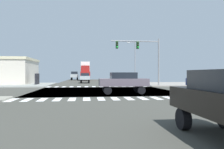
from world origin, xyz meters
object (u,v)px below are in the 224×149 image
sedan_crossing_2 (123,81)px  suv_leading_2 (75,75)px  street_lamp (134,58)px  sedan_inner_5 (85,77)px  traffic_signal_mast (141,51)px  sedan_middle_4 (212,81)px  box_truck_outer_1 (85,71)px

sedan_crossing_2 → suv_leading_2: 43.00m
street_lamp → sedan_inner_5: size_ratio=1.93×
sedan_inner_5 → traffic_signal_mast: bearing=122.1°
street_lamp → sedan_inner_5: (-10.01, -2.48, -3.82)m
sedan_crossing_2 → sedan_middle_4: (8.38, 0.00, 0.00)m
street_lamp → sedan_crossing_2: 26.16m
traffic_signal_mast → sedan_crossing_2: size_ratio=1.58×
street_lamp → sedan_middle_4: 25.40m
suv_leading_2 → sedan_middle_4: 45.04m
box_truck_outer_1 → sedan_crossing_2: bearing=95.2°
box_truck_outer_1 → sedan_inner_5: 15.82m
traffic_signal_mast → sedan_inner_5: bearing=122.1°
street_lamp → sedan_inner_5: bearing=-166.1°
sedan_inner_5 → suv_leading_2: bearing=-81.4°
traffic_signal_mast → street_lamp: street_lamp is taller
sedan_crossing_2 → sedan_inner_5: bearing=8.8°
suv_leading_2 → sedan_inner_5: size_ratio=1.07×
street_lamp → sedan_middle_4: (1.86, -25.04, -3.82)m
street_lamp → box_truck_outer_1: 16.79m
street_lamp → box_truck_outer_1: (-10.01, 13.27, -2.37)m
street_lamp → traffic_signal_mast: bearing=-99.0°
sedan_inner_5 → box_truck_outer_1: bearing=-90.0°
street_lamp → sedan_crossing_2: size_ratio=1.93×
street_lamp → suv_leading_2: bearing=126.7°
traffic_signal_mast → sedan_middle_4: (4.19, -10.33, -3.80)m
sedan_crossing_2 → box_truck_outer_1: bearing=5.2°
traffic_signal_mast → sedan_middle_4: size_ratio=1.58×
traffic_signal_mast → sedan_inner_5: size_ratio=1.58×
sedan_middle_4 → street_lamp: bearing=4.2°
traffic_signal_mast → box_truck_outer_1: 29.11m
traffic_signal_mast → sedan_inner_5: traffic_signal_mast is taller
sedan_middle_4 → sedan_inner_5: bearing=27.7°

